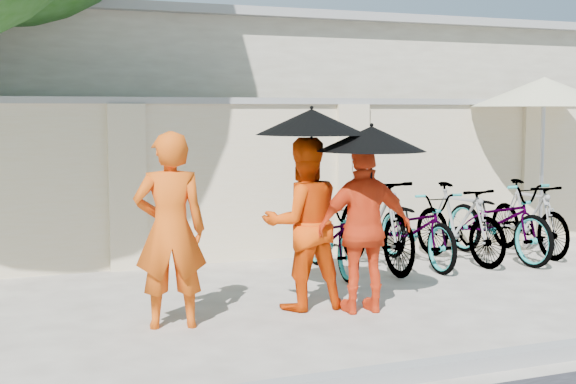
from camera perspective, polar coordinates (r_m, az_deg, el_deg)
name	(u,v)px	position (r m, az deg, el deg)	size (l,w,h in m)	color
ground	(303,323)	(7.36, 1.06, -9.33)	(80.00, 80.00, 0.00)	beige
kerb	(396,374)	(5.88, 7.71, -12.72)	(40.00, 0.16, 0.12)	gray
compound_wall	(278,181)	(10.48, -0.72, 0.79)	(20.00, 0.30, 2.00)	beige
building_behind	(253,128)	(14.36, -2.49, 4.56)	(14.00, 6.00, 3.20)	beige
monk_left	(170,230)	(7.14, -8.38, -2.70)	(0.64, 0.42, 1.74)	#DE4F0D
monk_center	(303,224)	(7.74, 1.09, -2.26)	(0.81, 0.63, 1.67)	#E64305
parasol_center	(312,122)	(7.61, 1.69, 5.01)	(1.07, 1.07, 0.99)	black
monk_right	(365,229)	(7.64, 5.48, -2.66)	(0.94, 0.39, 1.60)	#EA3C14
parasol_right	(372,139)	(7.50, 5.96, 3.79)	(1.02, 1.02, 0.87)	black
patio_umbrella	(544,94)	(11.74, 17.75, 6.66)	(2.62, 2.62, 2.38)	gray
bike_0	(332,237)	(9.47, 3.15, -3.20)	(0.58, 1.66, 0.87)	#AEAEB1
bike_1	(375,222)	(9.76, 6.19, -2.12)	(0.54, 1.92, 1.15)	#AEAEB1
bike_2	(417,228)	(10.06, 9.18, -2.53)	(0.63, 1.80, 0.94)	#AEAEB1
bike_3	(459,223)	(10.35, 12.05, -2.17)	(0.47, 1.67, 1.00)	#AEAEB1
bike_4	(498,220)	(10.68, 14.72, -1.96)	(0.67, 1.93, 1.02)	#AEAEB1
bike_5	(529,218)	(11.15, 16.74, -1.75)	(0.47, 1.65, 0.99)	#AEAEB1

